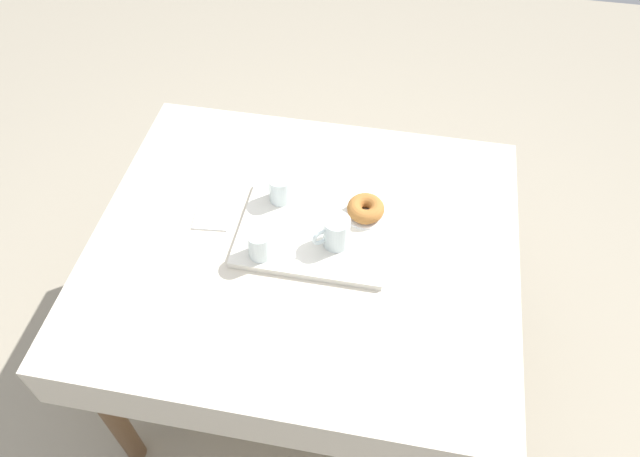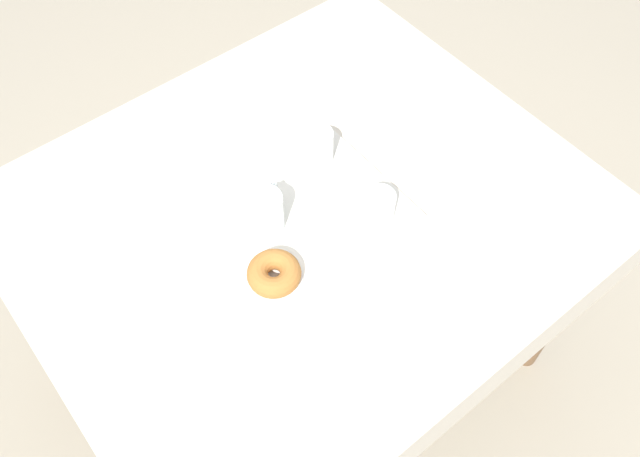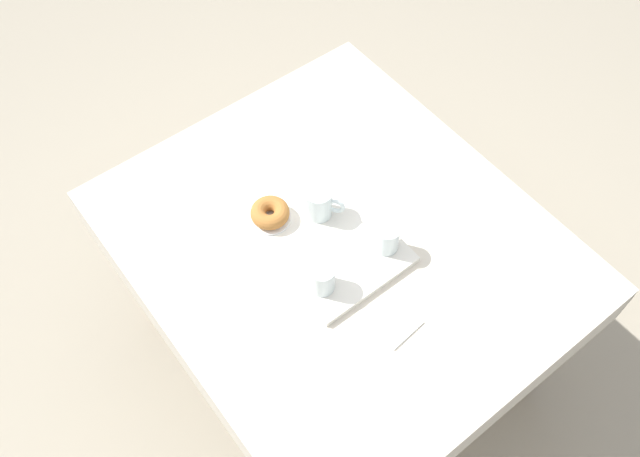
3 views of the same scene
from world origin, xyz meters
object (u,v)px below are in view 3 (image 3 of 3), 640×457
(donut_plate_left, at_px, (271,218))
(sugar_donut_left, at_px, (270,213))
(paper_napkin, at_px, (394,322))
(dining_table, at_px, (339,258))
(serving_tray, at_px, (324,237))
(water_glass_far, at_px, (322,279))
(tea_mug_left, at_px, (319,204))
(water_glass_near, at_px, (387,238))

(donut_plate_left, distance_m, sugar_donut_left, 0.03)
(donut_plate_left, xyz_separation_m, paper_napkin, (-0.45, -0.07, -0.02))
(dining_table, xyz_separation_m, sugar_donut_left, (0.16, 0.12, 0.15))
(serving_tray, relative_size, paper_napkin, 3.86)
(serving_tray, distance_m, water_glass_far, 0.17)
(dining_table, relative_size, tea_mug_left, 11.96)
(paper_napkin, bearing_deg, sugar_donut_left, 8.78)
(dining_table, bearing_deg, donut_plate_left, 36.11)
(donut_plate_left, height_order, paper_napkin, donut_plate_left)
(water_glass_near, distance_m, water_glass_far, 0.22)
(water_glass_near, bearing_deg, paper_napkin, 145.10)
(water_glass_near, relative_size, donut_plate_left, 0.76)
(tea_mug_left, bearing_deg, water_glass_far, 144.66)
(serving_tray, distance_m, sugar_donut_left, 0.17)
(sugar_donut_left, bearing_deg, paper_napkin, -171.22)
(sugar_donut_left, bearing_deg, water_glass_far, 176.08)
(paper_napkin, bearing_deg, water_glass_far, 24.67)
(dining_table, xyz_separation_m, serving_tray, (0.03, 0.03, 0.12))
(dining_table, height_order, tea_mug_left, tea_mug_left)
(water_glass_near, bearing_deg, water_glass_far, 87.70)
(water_glass_near, bearing_deg, serving_tray, 40.24)
(dining_table, relative_size, water_glass_near, 14.06)
(water_glass_far, distance_m, donut_plate_left, 0.26)
(serving_tray, xyz_separation_m, donut_plate_left, (0.14, 0.09, 0.01))
(paper_napkin, bearing_deg, water_glass_near, -34.90)
(water_glass_far, relative_size, donut_plate_left, 0.76)
(sugar_donut_left, height_order, paper_napkin, sugar_donut_left)
(dining_table, xyz_separation_m, donut_plate_left, (0.16, 0.12, 0.13))
(dining_table, xyz_separation_m, water_glass_far, (-0.10, 0.14, 0.16))
(dining_table, bearing_deg, paper_napkin, 170.22)
(tea_mug_left, height_order, water_glass_near, tea_mug_left)
(dining_table, bearing_deg, serving_tray, 52.72)
(serving_tray, relative_size, water_glass_near, 4.95)
(water_glass_far, bearing_deg, sugar_donut_left, -3.92)
(dining_table, bearing_deg, sugar_donut_left, 36.11)
(serving_tray, bearing_deg, water_glass_far, 139.88)
(tea_mug_left, xyz_separation_m, water_glass_near, (-0.20, -0.08, -0.01))
(water_glass_near, xyz_separation_m, donut_plate_left, (0.27, 0.20, -0.04))
(sugar_donut_left, distance_m, paper_napkin, 0.46)
(water_glass_near, distance_m, sugar_donut_left, 0.34)
(paper_napkin, bearing_deg, tea_mug_left, -7.22)
(dining_table, distance_m, donut_plate_left, 0.24)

